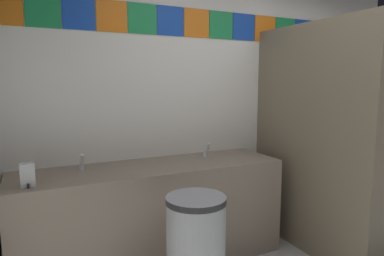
# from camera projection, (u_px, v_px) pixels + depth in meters

# --- Properties ---
(wall_back) EXTENTS (4.18, 0.09, 2.60)m
(wall_back) POSITION_uv_depth(u_px,v_px,m) (229.00, 103.00, 3.45)
(wall_back) COLOR white
(wall_back) RESTS_ON ground_plane
(vanity_counter) EXTENTS (2.19, 0.61, 0.84)m
(vanity_counter) POSITION_uv_depth(u_px,v_px,m) (154.00, 213.00, 2.85)
(vanity_counter) COLOR gray
(vanity_counter) RESTS_ON ground_plane
(faucet_left) EXTENTS (0.04, 0.10, 0.14)m
(faucet_left) POSITION_uv_depth(u_px,v_px,m) (82.00, 164.00, 2.63)
(faucet_left) COLOR silver
(faucet_left) RESTS_ON vanity_counter
(faucet_right) EXTENTS (0.04, 0.10, 0.14)m
(faucet_right) POSITION_uv_depth(u_px,v_px,m) (206.00, 152.00, 3.10)
(faucet_right) COLOR silver
(faucet_right) RESTS_ON vanity_counter
(soap_dispenser) EXTENTS (0.09, 0.09, 0.16)m
(soap_dispenser) POSITION_uv_depth(u_px,v_px,m) (28.00, 175.00, 2.22)
(soap_dispenser) COLOR #B7BABF
(soap_dispenser) RESTS_ON vanity_counter
(stall_divider) EXTENTS (0.92, 1.36, 2.03)m
(stall_divider) POSITION_uv_depth(u_px,v_px,m) (343.00, 143.00, 2.84)
(stall_divider) COLOR #726651
(stall_divider) RESTS_ON ground_plane
(toilet) EXTENTS (0.39, 0.49, 0.74)m
(toilet) POSITION_uv_depth(u_px,v_px,m) (329.00, 197.00, 3.61)
(toilet) COLOR white
(toilet) RESTS_ON ground_plane
(trash_bin) EXTENTS (0.40, 0.40, 0.79)m
(trash_bin) POSITION_uv_depth(u_px,v_px,m) (196.00, 254.00, 2.25)
(trash_bin) COLOR #999EA3
(trash_bin) RESTS_ON ground_plane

